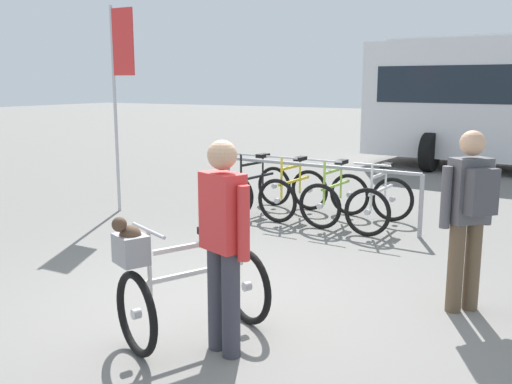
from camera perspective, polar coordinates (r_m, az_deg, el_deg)
The scene contains 10 objects.
ground_plane at distance 5.55m, azimuth -3.61°, elevation -10.90°, with size 80.00×80.00×0.00m, color slate.
bike_rack_rail at distance 8.53m, azimuth 5.88°, elevation 1.37°, with size 3.21×0.23×0.88m.
racked_bike_black at distance 9.30m, azimuth 0.00°, elevation 0.36°, with size 0.79×1.17×0.97m.
racked_bike_yellow at distance 8.95m, azimuth 3.77°, elevation -0.08°, with size 0.72×1.13×0.97m.
racked_bike_lime at distance 8.64m, azimuth 7.83°, elevation -0.55°, with size 0.72×1.15×0.98m.
racked_bike_white at distance 8.37m, azimuth 12.17°, elevation -1.06°, with size 0.70×1.14×0.98m.
featured_bicycle at distance 4.65m, azimuth -7.40°, elevation -8.97°, with size 1.05×1.26×1.09m.
person_with_featured_bike at distance 4.32m, azimuth -3.25°, elevation -4.57°, with size 0.50×0.31×1.64m.
pedestrian_with_backpack at distance 5.43m, azimuth 20.28°, elevation -1.70°, with size 0.47×0.47×1.64m.
banner_flag at distance 9.34m, azimuth -13.26°, elevation 11.60°, with size 0.45×0.05×3.20m.
Camera 1 is at (2.85, -4.30, 2.05)m, focal length 40.60 mm.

